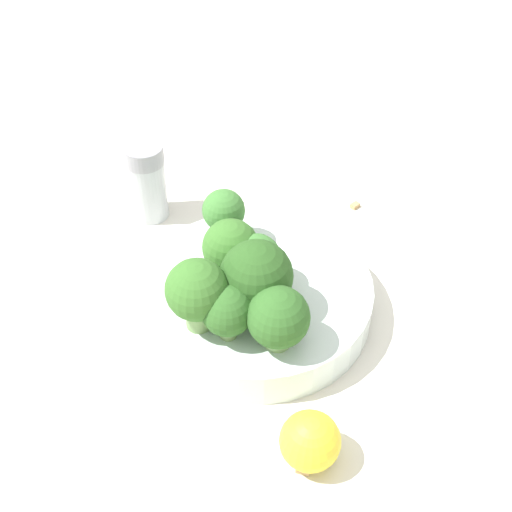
# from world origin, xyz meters

# --- Properties ---
(ground_plane) EXTENTS (3.00, 3.00, 0.00)m
(ground_plane) POSITION_xyz_m (0.00, 0.00, 0.00)
(ground_plane) COLOR silver
(bowl) EXTENTS (0.19, 0.19, 0.03)m
(bowl) POSITION_xyz_m (0.00, 0.00, 0.02)
(bowl) COLOR silver
(bowl) RESTS_ON ground_plane
(broccoli_floret_0) EXTENTS (0.04, 0.04, 0.05)m
(broccoli_floret_0) POSITION_xyz_m (-0.01, -0.02, 0.06)
(broccoli_floret_0) COLOR #8EB770
(broccoli_floret_0) RESTS_ON bowl
(broccoli_floret_1) EXTENTS (0.04, 0.04, 0.05)m
(broccoli_floret_1) POSITION_xyz_m (-0.00, 0.00, 0.06)
(broccoli_floret_1) COLOR #8EB770
(broccoli_floret_1) RESTS_ON bowl
(broccoli_floret_2) EXTENTS (0.04, 0.04, 0.05)m
(broccoli_floret_2) POSITION_xyz_m (-0.06, -0.01, 0.06)
(broccoli_floret_2) COLOR #8EB770
(broccoli_floret_2) RESTS_ON bowl
(broccoli_floret_3) EXTENTS (0.05, 0.05, 0.06)m
(broccoli_floret_3) POSITION_xyz_m (0.02, -0.01, 0.06)
(broccoli_floret_3) COLOR #8EB770
(broccoli_floret_3) RESTS_ON bowl
(broccoli_floret_4) EXTENTS (0.05, 0.05, 0.06)m
(broccoli_floret_4) POSITION_xyz_m (0.03, -0.05, 0.07)
(broccoli_floret_4) COLOR #7A9E5B
(broccoli_floret_4) RESTS_ON bowl
(broccoli_floret_5) EXTENTS (0.04, 0.04, 0.05)m
(broccoli_floret_5) POSITION_xyz_m (0.05, -0.03, 0.06)
(broccoli_floret_5) COLOR #7A9E5B
(broccoli_floret_5) RESTS_ON bowl
(broccoli_floret_6) EXTENTS (0.05, 0.05, 0.05)m
(broccoli_floret_6) POSITION_xyz_m (0.06, -0.00, 0.06)
(broccoli_floret_6) COLOR #84AD66
(broccoli_floret_6) RESTS_ON bowl
(pepper_shaker) EXTENTS (0.04, 0.04, 0.08)m
(pepper_shaker) POSITION_xyz_m (-0.15, -0.06, 0.04)
(pepper_shaker) COLOR #B2B7BC
(pepper_shaker) RESTS_ON ground_plane
(lemon_wedge) EXTENTS (0.04, 0.04, 0.04)m
(lemon_wedge) POSITION_xyz_m (0.14, 0.00, 0.02)
(lemon_wedge) COLOR yellow
(lemon_wedge) RESTS_ON ground_plane
(almond_crumb_0) EXTENTS (0.01, 0.01, 0.01)m
(almond_crumb_0) POSITION_xyz_m (-0.11, 0.13, 0.00)
(almond_crumb_0) COLOR tan
(almond_crumb_0) RESTS_ON ground_plane
(almond_crumb_1) EXTENTS (0.01, 0.01, 0.01)m
(almond_crumb_1) POSITION_xyz_m (-0.08, 0.07, 0.00)
(almond_crumb_1) COLOR tan
(almond_crumb_1) RESTS_ON ground_plane
(almond_crumb_2) EXTENTS (0.01, 0.01, 0.01)m
(almond_crumb_2) POSITION_xyz_m (0.15, -0.01, 0.00)
(almond_crumb_2) COLOR tan
(almond_crumb_2) RESTS_ON ground_plane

